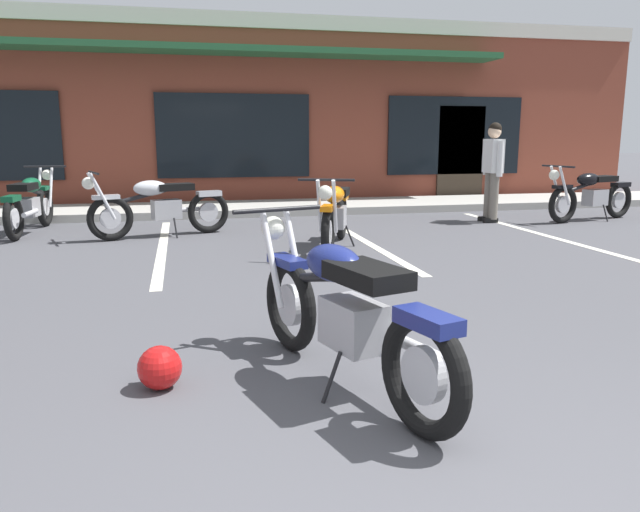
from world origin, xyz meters
name	(u,v)px	position (x,y,z in m)	size (l,w,h in m)	color
ground_plane	(322,314)	(0.00, 3.42, 0.00)	(80.00, 80.00, 0.00)	#47474C
sidewalk_kerb	(241,208)	(0.00, 10.50, 0.07)	(22.00, 1.80, 0.14)	#A8A59E
brick_storefront_building	(223,116)	(0.00, 14.77, 1.95)	(18.40, 7.25, 3.89)	brown
painted_stall_lines	(266,243)	(0.00, 6.90, 0.00)	(8.42, 4.80, 0.01)	silver
motorcycle_foreground_classic	(344,309)	(-0.20, 1.97, 0.46)	(0.96, 2.05, 0.98)	black
motorcycle_red_sportbike	(159,205)	(-1.43, 7.80, 0.46)	(2.05, 0.97, 0.98)	black
motorcycle_black_cruiser	(335,213)	(0.84, 6.34, 0.46)	(1.06, 2.01, 0.98)	black
motorcycle_silver_naked	(30,203)	(-3.35, 8.62, 0.46)	(0.67, 2.11, 0.98)	black
motorcycle_blue_standard	(591,194)	(5.82, 7.96, 0.46)	(2.06, 0.93, 0.98)	black
person_in_black_shirt	(493,166)	(4.05, 8.19, 0.95)	(0.28, 0.60, 1.68)	black
helmet_on_pavement	(160,368)	(-1.27, 2.14, 0.13)	(0.26, 0.26, 0.26)	#B71414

